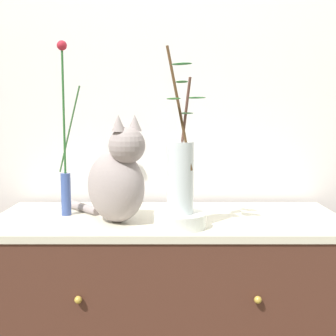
% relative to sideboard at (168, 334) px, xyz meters
% --- Properties ---
extents(wall_back, '(4.40, 0.08, 2.60)m').
position_rel_sideboard_xyz_m(wall_back, '(0.00, 0.34, 0.84)').
color(wall_back, silver).
rests_on(wall_back, ground_plane).
extents(sideboard, '(1.27, 0.56, 0.92)m').
position_rel_sideboard_xyz_m(sideboard, '(0.00, 0.00, 0.00)').
color(sideboard, '#4B291E').
rests_on(sideboard, ground_plane).
extents(cat_sitting, '(0.36, 0.38, 0.37)m').
position_rel_sideboard_xyz_m(cat_sitting, '(-0.18, -0.08, 0.61)').
color(cat_sitting, gray).
rests_on(cat_sitting, sideboard).
extents(vase_slim_green, '(0.09, 0.04, 0.64)m').
position_rel_sideboard_xyz_m(vase_slim_green, '(-0.38, 0.02, 0.66)').
color(vase_slim_green, '#384C8D').
rests_on(vase_slim_green, sideboard).
extents(bowl_porcelain, '(0.17, 0.17, 0.05)m').
position_rel_sideboard_xyz_m(bowl_porcelain, '(0.04, -0.16, 0.48)').
color(bowl_porcelain, white).
rests_on(bowl_porcelain, sideboard).
extents(vase_glass_clear, '(0.14, 0.20, 0.54)m').
position_rel_sideboard_xyz_m(vase_glass_clear, '(0.04, -0.16, 0.64)').
color(vase_glass_clear, silver).
rests_on(vase_glass_clear, bowl_porcelain).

